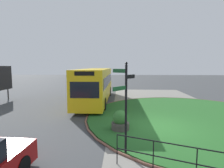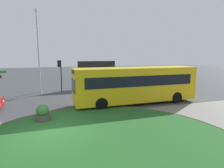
{
  "view_description": "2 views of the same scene",
  "coord_description": "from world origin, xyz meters",
  "px_view_note": "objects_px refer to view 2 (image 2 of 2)",
  "views": [
    {
      "loc": [
        -9.54,
        2.12,
        3.46
      ],
      "look_at": [
        3.83,
        2.79,
        2.09
      ],
      "focal_mm": 27.83,
      "sensor_mm": 36.0,
      "label": 1
    },
    {
      "loc": [
        -0.07,
        -10.63,
        4.29
      ],
      "look_at": [
        4.39,
        2.63,
        2.16
      ],
      "focal_mm": 30.65,
      "sensor_mm": 36.0,
      "label": 2
    }
  ],
  "objects_px": {
    "bus_yellow": "(136,84)",
    "planter_near_signpost": "(43,114)",
    "traffic_light_near": "(60,69)",
    "lamppost_tall": "(38,49)",
    "billboard_left": "(97,71)"
  },
  "relations": [
    {
      "from": "billboard_left",
      "to": "bus_yellow",
      "type": "bearing_deg",
      "value": -83.27
    },
    {
      "from": "lamppost_tall",
      "to": "billboard_left",
      "type": "bearing_deg",
      "value": 11.92
    },
    {
      "from": "bus_yellow",
      "to": "billboard_left",
      "type": "relative_size",
      "value": 2.18
    },
    {
      "from": "traffic_light_near",
      "to": "billboard_left",
      "type": "xyz_separation_m",
      "value": [
        4.81,
        1.33,
        -0.45
      ]
    },
    {
      "from": "traffic_light_near",
      "to": "planter_near_signpost",
      "type": "distance_m",
      "value": 10.83
    },
    {
      "from": "bus_yellow",
      "to": "lamppost_tall",
      "type": "bearing_deg",
      "value": -43.98
    },
    {
      "from": "bus_yellow",
      "to": "planter_near_signpost",
      "type": "height_order",
      "value": "bus_yellow"
    },
    {
      "from": "bus_yellow",
      "to": "traffic_light_near",
      "type": "xyz_separation_m",
      "value": [
        -6.03,
        8.05,
        0.97
      ]
    },
    {
      "from": "traffic_light_near",
      "to": "lamppost_tall",
      "type": "xyz_separation_m",
      "value": [
        -2.22,
        -0.15,
        2.21
      ]
    },
    {
      "from": "traffic_light_near",
      "to": "lamppost_tall",
      "type": "height_order",
      "value": "lamppost_tall"
    },
    {
      "from": "bus_yellow",
      "to": "planter_near_signpost",
      "type": "relative_size",
      "value": 9.73
    },
    {
      "from": "traffic_light_near",
      "to": "lamppost_tall",
      "type": "distance_m",
      "value": 3.14
    },
    {
      "from": "billboard_left",
      "to": "planter_near_signpost",
      "type": "height_order",
      "value": "billboard_left"
    },
    {
      "from": "bus_yellow",
      "to": "traffic_light_near",
      "type": "height_order",
      "value": "traffic_light_near"
    },
    {
      "from": "traffic_light_near",
      "to": "bus_yellow",
      "type": "bearing_deg",
      "value": 123.52
    }
  ]
}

